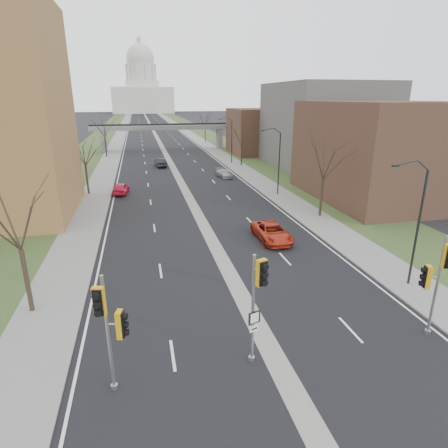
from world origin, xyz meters
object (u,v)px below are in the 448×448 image
object	(u,v)px
signal_pole_left	(110,320)
car_left_near	(121,188)
car_right_mid	(224,173)
car_left_far	(160,163)
signal_pole_median	(258,292)
signal_pole_right	(437,273)
car_right_near	(272,232)

from	to	relation	value
signal_pole_left	car_left_near	size ratio (longest dim) A/B	1.25
car_right_mid	car_left_far	bearing A→B (deg)	120.83
signal_pole_median	signal_pole_right	world-z (taller)	signal_pole_right
car_left_near	car_right_mid	bearing A→B (deg)	-147.62
signal_pole_left	car_right_near	bearing A→B (deg)	65.55
signal_pole_left	signal_pole_median	bearing A→B (deg)	17.90
signal_pole_left	signal_pole_right	distance (m)	16.37
signal_pole_right	car_left_far	world-z (taller)	signal_pole_right
signal_pole_right	car_left_far	size ratio (longest dim) A/B	1.21
signal_pole_median	signal_pole_right	size ratio (longest dim) A/B	0.99
car_left_near	car_right_near	size ratio (longest dim) A/B	0.81
car_left_near	car_right_near	world-z (taller)	car_right_near
car_right_near	car_right_mid	world-z (taller)	car_right_near
car_left_near	car_right_near	xyz separation A→B (m)	(14.12, -21.03, 0.01)
signal_pole_right	car_right_mid	bearing A→B (deg)	110.92
signal_pole_left	car_right_mid	distance (m)	47.63
car_left_near	signal_pole_left	bearing A→B (deg)	98.36
car_left_near	car_right_mid	distance (m)	17.92
signal_pole_left	car_right_mid	world-z (taller)	signal_pole_left
car_right_near	signal_pole_median	bearing A→B (deg)	-113.19
signal_pole_right	car_left_near	distance (m)	40.76
signal_pole_right	car_left_far	xyz separation A→B (m)	(-10.95, 56.58, -3.01)
signal_pole_median	car_right_near	size ratio (longest dim) A/B	1.02
signal_pole_median	car_right_near	xyz separation A→B (m)	(6.46, 15.85, -3.22)
signal_pole_median	car_left_far	distance (m)	56.86
signal_pole_left	car_left_near	bearing A→B (deg)	105.87
car_left_far	car_right_near	distance (m)	41.60
signal_pole_left	car_left_near	xyz separation A→B (m)	(-1.12, 37.31, -2.94)
signal_pole_right	car_right_near	world-z (taller)	signal_pole_right
signal_pole_right	car_right_mid	world-z (taller)	signal_pole_right
car_left_near	signal_pole_median	bearing A→B (deg)	108.37
car_left_far	signal_pole_right	bearing A→B (deg)	93.97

